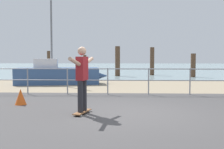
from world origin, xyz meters
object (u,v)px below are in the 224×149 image
at_px(sailboat, 61,75).
at_px(skateboarder, 82,75).
at_px(skateboard, 82,112).
at_px(traffic_cone, 21,97).

xyz_separation_m(sailboat, skateboarder, (2.38, -7.78, 0.50)).
bearing_deg(sailboat, skateboard, -72.97).
height_order(skateboarder, traffic_cone, skateboarder).
distance_m(skateboarder, traffic_cone, 2.56).
height_order(sailboat, skateboard, sailboat).
distance_m(skateboard, traffic_cone, 2.45).
bearing_deg(sailboat, traffic_cone, -87.45).
distance_m(sailboat, traffic_cone, 6.52).
bearing_deg(skateboard, traffic_cone, 148.79).
distance_m(sailboat, skateboarder, 8.15).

